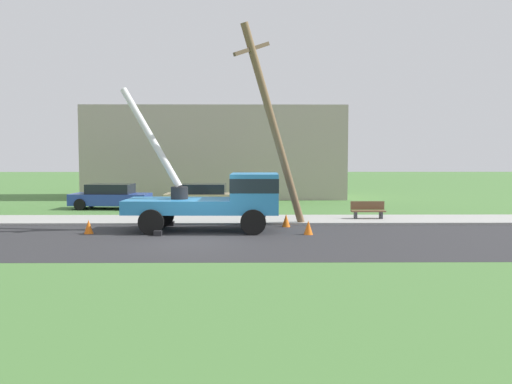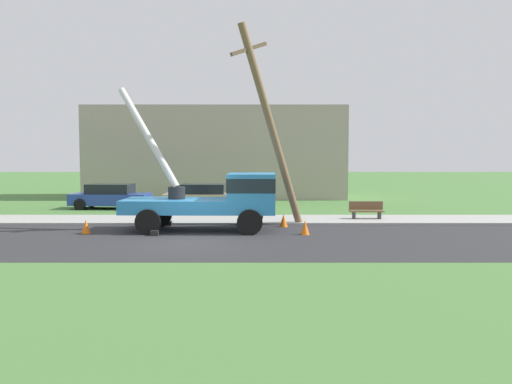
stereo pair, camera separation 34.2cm
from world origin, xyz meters
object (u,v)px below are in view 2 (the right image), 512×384
(leaning_utility_pole, at_px, (273,125))
(traffic_cone_curbside, at_px, (286,220))
(utility_truck, at_px, (223,196))
(traffic_cone_behind, at_px, (89,226))
(traffic_cone_ahead, at_px, (308,228))
(parked_sedan_blue, at_px, (113,196))
(parked_sedan_tan, at_px, (206,196))
(park_bench, at_px, (369,211))

(leaning_utility_pole, xyz_separation_m, traffic_cone_curbside, (0.56, 0.03, -4.10))
(utility_truck, xyz_separation_m, traffic_cone_behind, (-5.26, -0.86, -1.13))
(traffic_cone_ahead, relative_size, parked_sedan_blue, 0.12)
(parked_sedan_tan, bearing_deg, traffic_cone_curbside, -61.49)
(utility_truck, relative_size, traffic_cone_ahead, 12.07)
(traffic_cone_ahead, distance_m, park_bench, 5.53)
(traffic_cone_curbside, distance_m, parked_sedan_blue, 12.27)
(utility_truck, bearing_deg, traffic_cone_ahead, -18.86)
(leaning_utility_pole, height_order, parked_sedan_tan, leaning_utility_pole)
(traffic_cone_ahead, height_order, parked_sedan_blue, parked_sedan_blue)
(traffic_cone_curbside, xyz_separation_m, parked_sedan_tan, (-4.20, 7.74, 0.43))
(park_bench, bearing_deg, traffic_cone_behind, -160.88)
(traffic_cone_ahead, xyz_separation_m, parked_sedan_blue, (-10.24, 9.97, 0.43))
(traffic_cone_behind, bearing_deg, traffic_cone_curbside, 13.72)
(leaning_utility_pole, bearing_deg, traffic_cone_curbside, 2.91)
(traffic_cone_ahead, relative_size, traffic_cone_behind, 1.00)
(traffic_cone_behind, bearing_deg, utility_truck, 9.24)
(traffic_cone_ahead, bearing_deg, parked_sedan_tan, 116.29)
(parked_sedan_tan, relative_size, park_bench, 2.77)
(utility_truck, height_order, leaning_utility_pole, leaning_utility_pole)
(leaning_utility_pole, height_order, park_bench, leaning_utility_pole)
(utility_truck, height_order, traffic_cone_ahead, utility_truck)
(traffic_cone_curbside, bearing_deg, parked_sedan_tan, 118.51)
(traffic_cone_curbside, bearing_deg, utility_truck, -157.95)
(park_bench, bearing_deg, traffic_cone_curbside, -151.24)
(utility_truck, xyz_separation_m, traffic_cone_ahead, (3.39, -1.16, -1.13))
(parked_sedan_blue, bearing_deg, traffic_cone_curbside, -39.10)
(parked_sedan_tan, bearing_deg, parked_sedan_blue, -179.95)
(utility_truck, distance_m, parked_sedan_tan, 8.98)
(leaning_utility_pole, xyz_separation_m, parked_sedan_tan, (-3.64, 7.77, -3.67))
(traffic_cone_ahead, height_order, parked_sedan_tan, parked_sedan_tan)
(parked_sedan_tan, xyz_separation_m, park_bench, (8.21, -5.54, -0.25))
(leaning_utility_pole, bearing_deg, traffic_cone_behind, -165.48)
(utility_truck, distance_m, traffic_cone_behind, 5.45)
(traffic_cone_curbside, xyz_separation_m, park_bench, (4.01, 2.20, 0.18))
(traffic_cone_behind, distance_m, park_bench, 12.63)
(utility_truck, relative_size, parked_sedan_tan, 1.52)
(utility_truck, relative_size, traffic_cone_curbside, 12.07)
(traffic_cone_ahead, bearing_deg, traffic_cone_curbside, 107.94)
(leaning_utility_pole, relative_size, traffic_cone_behind, 15.28)
(traffic_cone_behind, relative_size, traffic_cone_curbside, 1.00)
(utility_truck, xyz_separation_m, leaning_utility_pole, (2.10, 1.05, 2.97))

